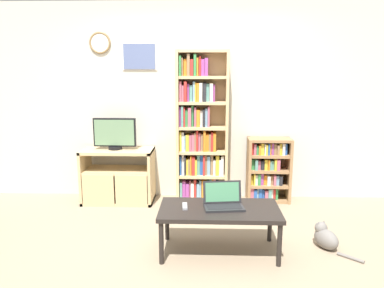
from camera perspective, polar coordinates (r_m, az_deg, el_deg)
name	(u,v)px	position (r m, az deg, el deg)	size (l,w,h in m)	color
ground_plane	(187,251)	(3.79, -0.77, -15.94)	(18.00, 18.00, 0.00)	gray
wall_back	(193,102)	(5.05, 0.08, 6.42)	(6.78, 0.09, 2.60)	beige
tv_stand	(118,176)	(5.05, -11.20, -4.76)	(0.92, 0.48, 0.71)	tan
television	(115,134)	(4.95, -11.69, 1.51)	(0.55, 0.18, 0.41)	black
bookshelf_tall	(200,131)	(4.92, 1.22, 1.95)	(0.67, 0.29, 1.98)	tan
bookshelf_short	(267,170)	(5.09, 11.36, -3.86)	(0.56, 0.30, 0.85)	#9E754C
coffee_table	(219,213)	(3.62, 4.19, -10.38)	(1.14, 0.59, 0.44)	black
laptop	(223,201)	(3.62, 4.78, -8.62)	(0.40, 0.30, 0.23)	#232326
remote_near_laptop	(185,206)	(3.62, -1.10, -9.45)	(0.06, 0.16, 0.02)	#99999E
cat	(325,237)	(4.02, 19.64, -13.23)	(0.40, 0.47, 0.26)	slate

